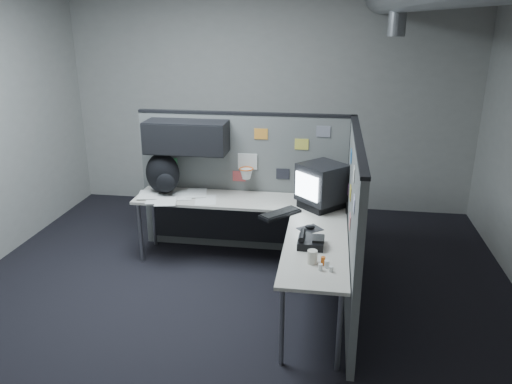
% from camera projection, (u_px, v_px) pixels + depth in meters
% --- Properties ---
extents(room, '(5.62, 5.62, 3.22)m').
position_uv_depth(room, '(295.00, 85.00, 4.01)').
color(room, black).
rests_on(room, ground).
extents(partition_back, '(2.44, 0.42, 1.63)m').
position_uv_depth(partition_back, '(229.00, 168.00, 5.64)').
color(partition_back, slate).
rests_on(partition_back, ground).
extents(partition_right, '(0.07, 2.23, 1.63)m').
position_uv_depth(partition_right, '(353.00, 225.00, 4.56)').
color(partition_right, slate).
rests_on(partition_right, ground).
extents(desk, '(2.31, 2.11, 0.73)m').
position_uv_depth(desk, '(257.00, 220.00, 5.21)').
color(desk, beige).
rests_on(desk, ground).
extents(monitor, '(0.58, 0.58, 0.47)m').
position_uv_depth(monitor, '(322.00, 185.00, 5.15)').
color(monitor, black).
rests_on(monitor, desk).
extents(keyboard, '(0.42, 0.44, 0.04)m').
position_uv_depth(keyboard, '(280.00, 213.00, 5.01)').
color(keyboard, black).
rests_on(keyboard, desk).
extents(mouse, '(0.26, 0.26, 0.04)m').
position_uv_depth(mouse, '(310.00, 228.00, 4.68)').
color(mouse, black).
rests_on(mouse, desk).
extents(phone, '(0.23, 0.25, 0.12)m').
position_uv_depth(phone, '(310.00, 241.00, 4.33)').
color(phone, black).
rests_on(phone, desk).
extents(bottles, '(0.12, 0.14, 0.07)m').
position_uv_depth(bottles, '(325.00, 265.00, 3.95)').
color(bottles, silver).
rests_on(bottles, desk).
extents(cup, '(0.08, 0.08, 0.11)m').
position_uv_depth(cup, '(312.00, 257.00, 4.02)').
color(cup, beige).
rests_on(cup, desk).
extents(papers, '(0.95, 0.66, 0.02)m').
position_uv_depth(papers, '(176.00, 197.00, 5.50)').
color(papers, white).
rests_on(papers, desk).
extents(backpack, '(0.43, 0.38, 0.47)m').
position_uv_depth(backpack, '(163.00, 174.00, 5.56)').
color(backpack, black).
rests_on(backpack, desk).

